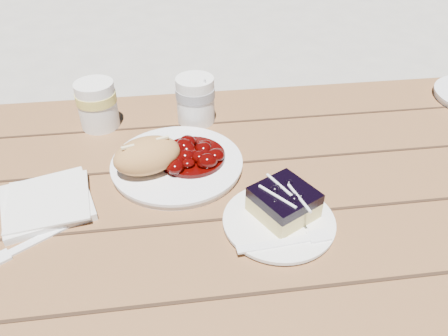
{
  "coord_description": "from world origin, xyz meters",
  "views": [
    {
      "loc": [
        -0.1,
        -0.62,
        1.28
      ],
      "look_at": [
        -0.02,
        -0.01,
        0.81
      ],
      "focal_mm": 35.0,
      "sensor_mm": 36.0,
      "label": 1
    }
  ],
  "objects": [
    {
      "name": "bread_roll",
      "position": [
        -0.16,
        0.06,
        0.8
      ],
      "size": [
        0.15,
        0.12,
        0.07
      ],
      "primitive_type": "ellipsoid",
      "rotation": [
        0.0,
        0.0,
        0.32
      ],
      "color": "#B37F45",
      "rests_on": "main_plate"
    },
    {
      "name": "picnic_table",
      "position": [
        0.0,
        -0.0,
        0.59
      ],
      "size": [
        2.0,
        1.55,
        0.75
      ],
      "color": "brown",
      "rests_on": "ground"
    },
    {
      "name": "dessert_plate",
      "position": [
        0.06,
        -0.1,
        0.76
      ],
      "size": [
        0.19,
        0.19,
        0.01
      ],
      "primitive_type": "cylinder",
      "color": "white",
      "rests_on": "picnic_table"
    },
    {
      "name": "second_cup",
      "position": [
        -0.27,
        0.26,
        0.8
      ],
      "size": [
        0.09,
        0.09,
        0.11
      ],
      "primitive_type": "cylinder",
      "color": "white",
      "rests_on": "picnic_table"
    },
    {
      "name": "main_plate",
      "position": [
        -0.1,
        0.08,
        0.76
      ],
      "size": [
        0.26,
        0.26,
        0.02
      ],
      "primitive_type": "cylinder",
      "color": "white",
      "rests_on": "picnic_table"
    },
    {
      "name": "fork_dessert",
      "position": [
        0.04,
        -0.16,
        0.76
      ],
      "size": [
        0.16,
        0.04,
        0.0
      ],
      "primitive_type": null,
      "rotation": [
        0.0,
        0.0,
        -1.48
      ],
      "color": "white",
      "rests_on": "dessert_plate"
    },
    {
      "name": "fork_table",
      "position": [
        -0.33,
        -0.08,
        0.75
      ],
      "size": [
        0.15,
        0.11,
        0.0
      ],
      "primitive_type": null,
      "rotation": [
        0.0,
        0.0,
        2.16
      ],
      "color": "white",
      "rests_on": "picnic_table"
    },
    {
      "name": "blueberry_cake",
      "position": [
        0.07,
        -0.09,
        0.79
      ],
      "size": [
        0.13,
        0.13,
        0.05
      ],
      "rotation": [
        0.0,
        0.0,
        0.5
      ],
      "color": "#E6D37D",
      "rests_on": "dessert_plate"
    },
    {
      "name": "napkin_stack",
      "position": [
        -0.34,
        -0.0,
        0.76
      ],
      "size": [
        0.19,
        0.19,
        0.01
      ],
      "primitive_type": "cube",
      "rotation": [
        0.0,
        0.0,
        0.3
      ],
      "color": "white",
      "rests_on": "picnic_table"
    },
    {
      "name": "goulash_stew",
      "position": [
        -0.07,
        0.08,
        0.79
      ],
      "size": [
        0.13,
        0.13,
        0.04
      ],
      "primitive_type": null,
      "color": "#3B0302",
      "rests_on": "main_plate"
    },
    {
      "name": "coffee_cup",
      "position": [
        -0.05,
        0.26,
        0.8
      ],
      "size": [
        0.09,
        0.09,
        0.11
      ],
      "primitive_type": "cylinder",
      "color": "white",
      "rests_on": "picnic_table"
    }
  ]
}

